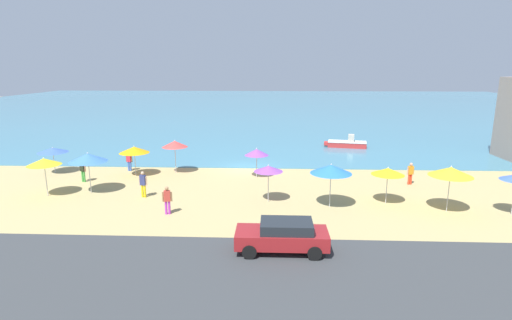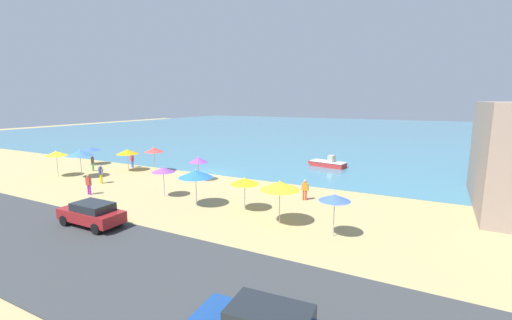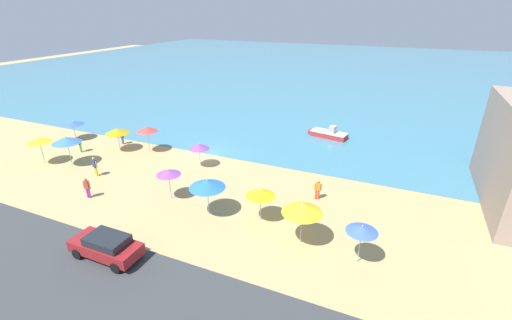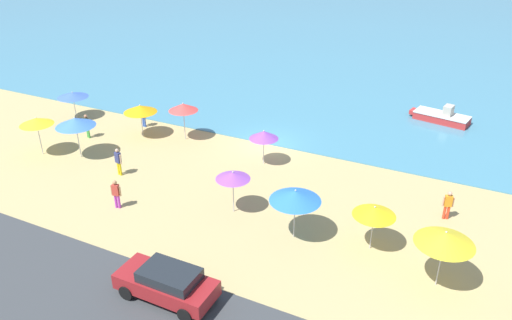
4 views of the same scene
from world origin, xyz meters
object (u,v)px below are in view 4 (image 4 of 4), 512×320
(beach_umbrella_3, at_px, (374,211))
(beach_umbrella_4, at_px, (445,238))
(beach_umbrella_10, at_px, (36,121))
(bather_3, at_px, (116,193))
(bather_1, at_px, (143,115))
(beach_umbrella_2, at_px, (183,107))
(bather_4, at_px, (87,125))
(beach_umbrella_6, at_px, (233,176))
(beach_umbrella_0, at_px, (75,122))
(beach_umbrella_8, at_px, (264,135))
(beach_umbrella_9, at_px, (140,109))
(parked_car_0, at_px, (167,283))
(bather_0, at_px, (118,160))
(bather_2, at_px, (448,204))
(beach_umbrella_5, at_px, (73,95))
(beach_umbrella_7, at_px, (295,196))
(skiff_nearshore, at_px, (441,117))

(beach_umbrella_3, xyz_separation_m, beach_umbrella_4, (3.17, -1.27, 0.36))
(beach_umbrella_10, xyz_separation_m, bather_3, (8.73, -2.96, -1.37))
(bather_1, bearing_deg, beach_umbrella_2, -7.71)
(bather_4, bearing_deg, bather_1, 55.79)
(beach_umbrella_2, height_order, beach_umbrella_6, beach_umbrella_2)
(beach_umbrella_0, bearing_deg, beach_umbrella_8, 21.67)
(beach_umbrella_9, bearing_deg, beach_umbrella_6, -28.89)
(bather_4, bearing_deg, parked_car_0, -36.99)
(beach_umbrella_6, distance_m, beach_umbrella_8, 5.76)
(bather_0, relative_size, bather_2, 1.08)
(beach_umbrella_5, relative_size, bather_4, 1.33)
(bather_1, bearing_deg, beach_umbrella_3, -20.94)
(beach_umbrella_7, height_order, bather_0, beach_umbrella_7)
(beach_umbrella_0, bearing_deg, beach_umbrella_10, -162.88)
(beach_umbrella_5, relative_size, bather_0, 1.32)
(beach_umbrella_8, bearing_deg, beach_umbrella_4, -31.20)
(beach_umbrella_6, xyz_separation_m, bather_2, (10.10, 4.23, -1.24))
(bather_2, bearing_deg, beach_umbrella_7, -142.06)
(beach_umbrella_9, bearing_deg, beach_umbrella_0, -109.40)
(beach_umbrella_2, distance_m, beach_umbrella_8, 6.55)
(beach_umbrella_9, relative_size, bather_2, 1.48)
(parked_car_0, bearing_deg, bather_2, 50.19)
(beach_umbrella_2, relative_size, bather_2, 1.67)
(beach_umbrella_0, height_order, beach_umbrella_7, beach_umbrella_0)
(beach_umbrella_2, height_order, beach_umbrella_10, beach_umbrella_2)
(beach_umbrella_4, distance_m, bather_4, 24.63)
(beach_umbrella_10, bearing_deg, skiff_nearshore, 37.41)
(bather_2, bearing_deg, beach_umbrella_0, -172.47)
(beach_umbrella_6, distance_m, parked_car_0, 7.14)
(beach_umbrella_8, relative_size, skiff_nearshore, 0.51)
(beach_umbrella_3, xyz_separation_m, beach_umbrella_6, (-7.27, -0.03, 0.09))
(beach_umbrella_8, distance_m, bather_3, 9.44)
(beach_umbrella_4, xyz_separation_m, bather_3, (-16.16, -1.18, -1.48))
(bather_3, bearing_deg, beach_umbrella_6, 22.96)
(beach_umbrella_9, height_order, bather_1, beach_umbrella_9)
(beach_umbrella_4, xyz_separation_m, beach_umbrella_5, (-27.50, 7.46, -0.55))
(beach_umbrella_6, relative_size, bather_2, 1.49)
(beach_umbrella_3, relative_size, bather_0, 1.35)
(beach_umbrella_9, distance_m, bather_1, 2.11)
(beach_umbrella_6, distance_m, bather_0, 8.16)
(beach_umbrella_3, distance_m, beach_umbrella_6, 7.27)
(beach_umbrella_10, bearing_deg, beach_umbrella_9, 51.72)
(beach_umbrella_5, height_order, beach_umbrella_10, beach_umbrella_10)
(beach_umbrella_3, height_order, beach_umbrella_6, beach_umbrella_6)
(bather_1, bearing_deg, beach_umbrella_6, -32.24)
(beach_umbrella_7, relative_size, bather_0, 1.55)
(beach_umbrella_0, relative_size, bather_2, 1.72)
(beach_umbrella_6, height_order, beach_umbrella_8, beach_umbrella_6)
(bather_4, relative_size, skiff_nearshore, 0.38)
(beach_umbrella_8, height_order, bather_0, beach_umbrella_8)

